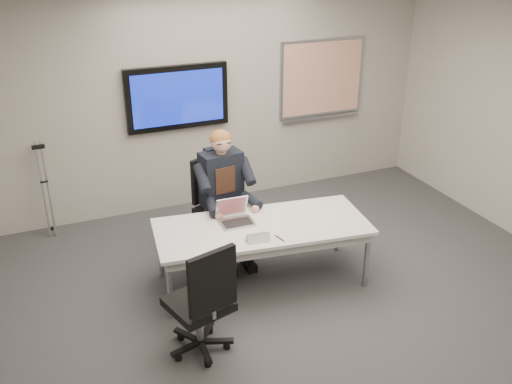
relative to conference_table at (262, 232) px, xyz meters
name	(u,v)px	position (x,y,z in m)	size (l,w,h in m)	color
floor	(321,322)	(0.24, -0.88, -0.59)	(6.00, 6.00, 0.02)	#343436
ceiling	(339,19)	(0.24, -0.88, 2.21)	(6.00, 6.00, 0.02)	silver
wall_back	(214,100)	(0.24, 2.12, 0.81)	(6.00, 0.02, 2.80)	#ADA89C
conference_table	(262,232)	(0.00, 0.00, 0.00)	(2.27, 1.17, 0.67)	white
tv_display	(177,98)	(-0.26, 2.07, 0.91)	(1.30, 0.09, 0.80)	black
whiteboard	(322,79)	(1.79, 2.09, 0.94)	(1.25, 0.08, 1.10)	#97999F
office_chair_far	(219,220)	(-0.17, 0.87, -0.25)	(0.69, 0.69, 1.09)	black
office_chair_near	(202,320)	(-0.92, -0.83, -0.25)	(0.65, 0.65, 1.11)	black
seated_person	(228,210)	(-0.15, 0.61, 0.00)	(0.48, 0.82, 1.46)	#1C1F2F
crutch	(45,188)	(-1.97, 1.96, 0.01)	(0.16, 0.25, 1.21)	#A6A8AD
laptop	(235,216)	(-0.23, 0.19, 0.14)	(0.35, 0.33, 0.24)	#B8B8BA
name_tent	(258,237)	(-0.17, -0.29, 0.12)	(0.23, 0.06, 0.09)	white
pen	(280,238)	(0.05, -0.32, 0.08)	(0.01, 0.01, 0.14)	black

